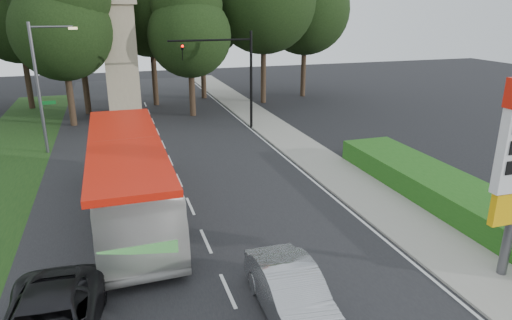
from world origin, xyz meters
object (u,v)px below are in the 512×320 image
object	(u,v)px
monument	(120,56)
transit_bus	(128,179)
streetlight_signs	(41,83)
traffic_signal_mast	(234,67)
sedan_silver	(292,294)

from	to	relation	value
monument	transit_bus	size ratio (longest dim) A/B	0.81
monument	streetlight_signs	bearing A→B (deg)	-121.97
monument	transit_bus	xyz separation A→B (m)	(-0.67, -19.12, -3.37)
traffic_signal_mast	streetlight_signs	world-z (taller)	streetlight_signs
traffic_signal_mast	monument	xyz separation A→B (m)	(-7.68, 6.00, 0.43)
sedan_silver	traffic_signal_mast	bearing A→B (deg)	80.08
traffic_signal_mast	transit_bus	distance (m)	15.82
streetlight_signs	monument	xyz separation A→B (m)	(4.99, 7.99, 0.67)
monument	sedan_silver	world-z (taller)	monument
transit_bus	traffic_signal_mast	bearing A→B (deg)	55.99
traffic_signal_mast	transit_bus	size ratio (longest dim) A/B	0.58
traffic_signal_mast	transit_bus	world-z (taller)	traffic_signal_mast
streetlight_signs	monument	size ratio (longest dim) A/B	0.80
transit_bus	sedan_silver	distance (m)	9.69
transit_bus	sedan_silver	bearing A→B (deg)	-65.93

